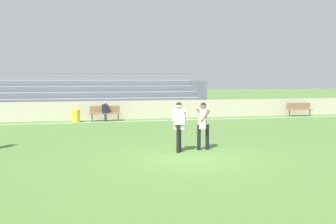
# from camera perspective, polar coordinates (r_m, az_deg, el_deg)

# --- Properties ---
(ground_plane) EXTENTS (160.00, 160.00, 0.00)m
(ground_plane) POSITION_cam_1_polar(r_m,az_deg,el_deg) (12.21, 3.62, -6.97)
(ground_plane) COLOR #517A38
(field_line_sideline) EXTENTS (44.00, 0.12, 0.01)m
(field_line_sideline) POSITION_cam_1_polar(r_m,az_deg,el_deg) (23.09, -4.72, -1.36)
(field_line_sideline) COLOR white
(field_line_sideline) RESTS_ON ground
(sideline_wall) EXTENTS (48.00, 0.16, 1.15)m
(sideline_wall) POSITION_cam_1_polar(r_m,az_deg,el_deg) (24.33, -5.22, 0.31)
(sideline_wall) COLOR beige
(sideline_wall) RESTS_ON ground
(bleacher_stand) EXTENTS (16.28, 3.68, 2.99)m
(bleacher_stand) POSITION_cam_1_polar(r_m,az_deg,el_deg) (26.52, -12.33, 2.15)
(bleacher_stand) COLOR #9EA3AD
(bleacher_stand) RESTS_ON ground
(bench_far_right) EXTENTS (1.80, 0.40, 0.90)m
(bench_far_right) POSITION_cam_1_polar(r_m,az_deg,el_deg) (27.65, 18.93, 0.55)
(bench_far_right) COLOR olive
(bench_far_right) RESTS_ON ground
(bench_far_left) EXTENTS (1.80, 0.40, 0.90)m
(bench_far_left) POSITION_cam_1_polar(r_m,az_deg,el_deg) (23.36, -9.35, 0.01)
(bench_far_left) COLOR olive
(bench_far_left) RESTS_ON ground
(trash_bin) EXTENTS (0.51, 0.51, 0.75)m
(trash_bin) POSITION_cam_1_polar(r_m,az_deg,el_deg) (22.96, -13.60, -0.57)
(trash_bin) COLOR yellow
(trash_bin) RESTS_ON ground
(spectator_seated) EXTENTS (0.36, 0.42, 1.21)m
(spectator_seated) POSITION_cam_1_polar(r_m,az_deg,el_deg) (23.24, -9.33, 0.36)
(spectator_seated) COLOR #2D2D38
(spectator_seated) RESTS_ON ground
(player_white_wide_right) EXTENTS (0.44, 0.65, 1.69)m
(player_white_wide_right) POSITION_cam_1_polar(r_m,az_deg,el_deg) (13.63, 5.26, -1.44)
(player_white_wide_right) COLOR black
(player_white_wide_right) RESTS_ON ground
(player_white_wide_left) EXTENTS (0.56, 0.47, 1.72)m
(player_white_wide_left) POSITION_cam_1_polar(r_m,az_deg,el_deg) (13.15, 1.63, -1.55)
(player_white_wide_left) COLOR black
(player_white_wide_left) RESTS_ON ground
(soccer_ball) EXTENTS (0.22, 0.22, 0.22)m
(soccer_ball) POSITION_cam_1_polar(r_m,az_deg,el_deg) (13.95, 1.59, -5.01)
(soccer_ball) COLOR orange
(soccer_ball) RESTS_ON ground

